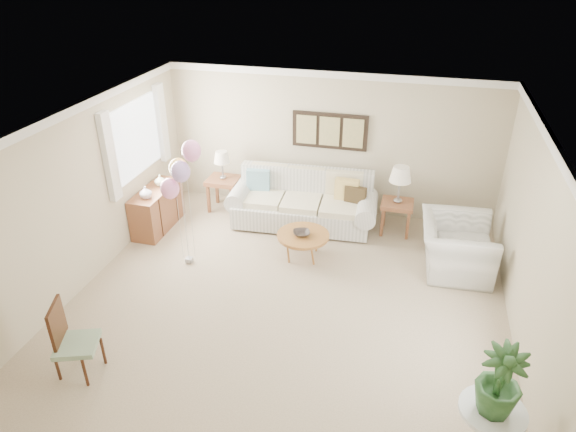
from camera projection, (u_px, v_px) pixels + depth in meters
The scene contains 18 objects.
ground_plane at pixel (287, 301), 7.29m from camera, with size 6.00×6.00×0.00m, color tan.
room_shell at pixel (281, 195), 6.62m from camera, with size 6.04×6.04×2.60m.
wall_art_triptych at pixel (330, 131), 9.08m from camera, with size 1.35×0.06×0.65m.
sofa at pixel (303, 204), 9.14m from camera, with size 2.68×1.11×0.97m.
end_table_left at pixel (224, 183), 9.56m from camera, with size 0.58×0.53×0.63m.
end_table_right at pixel (397, 207), 8.80m from camera, with size 0.54×0.49×0.59m.
lamp_left at pixel (222, 158), 9.32m from camera, with size 0.30×0.30×0.53m.
lamp_right at pixel (401, 175), 8.52m from camera, with size 0.37×0.37×0.65m.
coffee_table at pixel (303, 236), 8.14m from camera, with size 0.84×0.84×0.42m.
decor_bowl at pixel (302, 233), 8.08m from camera, with size 0.27×0.27×0.07m, color #2E2623.
armchair at pixel (456, 246), 7.84m from camera, with size 1.23×1.07×0.80m, color silver.
side_table at pixel (490, 422), 4.85m from camera, with size 0.63×0.63×0.68m.
potted_plant at pixel (500, 381), 4.59m from camera, with size 0.41×0.41×0.74m, color #1C471D.
accent_chair at pixel (71, 339), 5.90m from camera, with size 0.59×0.59×0.94m.
credenza at pixel (157, 209), 9.01m from camera, with size 0.46×1.20×0.74m.
vase_white at pixel (146, 192), 8.50m from camera, with size 0.20×0.20×0.21m, color silver.
vase_sage at pixel (160, 180), 8.94m from camera, with size 0.19×0.19×0.20m, color beige.
balloon_cluster at pixel (180, 171), 7.44m from camera, with size 0.62×0.44×2.04m.
Camera 1 is at (1.49, -5.65, 4.52)m, focal length 32.00 mm.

